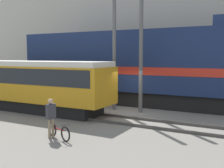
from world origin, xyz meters
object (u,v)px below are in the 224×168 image
at_px(streetcar, 20,82).
at_px(utility_pole_center, 114,42).
at_px(person, 51,114).
at_px(bicycle, 59,131).
at_px(freight_locomotive, 134,66).
at_px(utility_pole_right, 141,51).

xyz_separation_m(streetcar, utility_pole_center, (5.34, 2.61, 2.49)).
height_order(person, utility_pole_center, utility_pole_center).
bearing_deg(utility_pole_center, person, -85.18).
bearing_deg(streetcar, bicycle, -32.62).
xyz_separation_m(freight_locomotive, streetcar, (-5.53, -5.22, -0.90)).
relative_size(person, utility_pole_center, 0.19).
distance_m(streetcar, bicycle, 7.59).
bearing_deg(utility_pole_center, streetcar, -153.93).
relative_size(streetcar, person, 7.68).
bearing_deg(bicycle, streetcar, 147.38).
xyz_separation_m(streetcar, bicycle, (6.28, -4.02, -1.43)).
height_order(streetcar, bicycle, streetcar).
relative_size(bicycle, utility_pole_right, 0.21).
distance_m(bicycle, utility_pole_center, 7.76).
xyz_separation_m(bicycle, utility_pole_center, (-0.94, 6.63, 3.92)).
distance_m(streetcar, utility_pole_right, 7.81).
bearing_deg(streetcar, utility_pole_center, 26.07).
xyz_separation_m(person, utility_pole_center, (-0.56, 6.64, 3.25)).
relative_size(bicycle, utility_pole_center, 0.18).
bearing_deg(utility_pole_right, utility_pole_center, 180.00).
bearing_deg(streetcar, utility_pole_right, 20.16).
bearing_deg(streetcar, person, -34.36).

